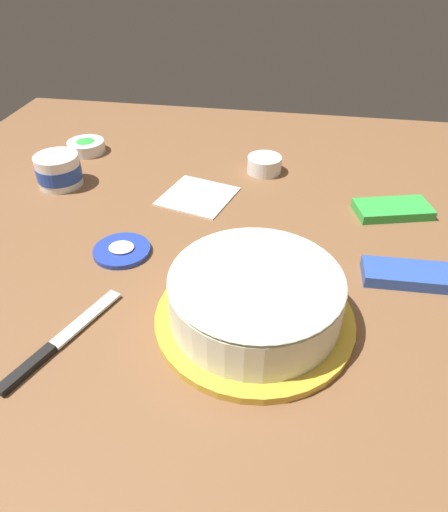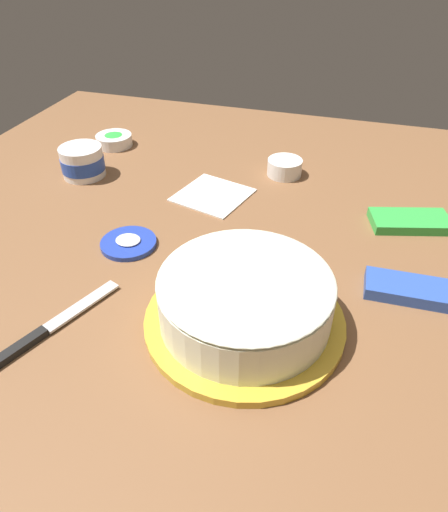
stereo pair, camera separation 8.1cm
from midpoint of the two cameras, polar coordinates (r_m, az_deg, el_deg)
name	(u,v)px [view 1 (the left image)]	position (r m, az deg, el deg)	size (l,w,h in m)	color
ground_plane	(211,249)	(0.89, -4.30, 0.75)	(1.54, 1.54, 0.00)	brown
frosted_cake	(255,299)	(0.71, 0.65, -5.47)	(0.32, 0.32, 0.10)	gold
frosting_tub	(59,170)	(1.17, -21.87, 9.90)	(0.10, 0.10, 0.07)	white
frosting_tub_lid	(122,250)	(0.90, -15.15, 0.61)	(0.11, 0.11, 0.02)	#233DAD
spreading_knife	(53,346)	(0.76, -23.53, -10.46)	(0.10, 0.23, 0.01)	silver
sprinkle_bowl_green	(86,146)	(1.33, -18.56, 12.84)	(0.10, 0.10, 0.03)	white
sprinkle_bowl_rainbow	(264,164)	(1.16, 3.04, 11.35)	(0.08, 0.08, 0.04)	white
candy_box_lower	(393,209)	(1.04, 18.24, 5.48)	(0.16, 0.08, 0.02)	green
candy_box_upper	(406,274)	(0.86, 19.30, -2.30)	(0.15, 0.07, 0.02)	#2D51B2
paper_napkin	(198,196)	(1.06, -5.51, 7.45)	(0.15, 0.15, 0.01)	white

